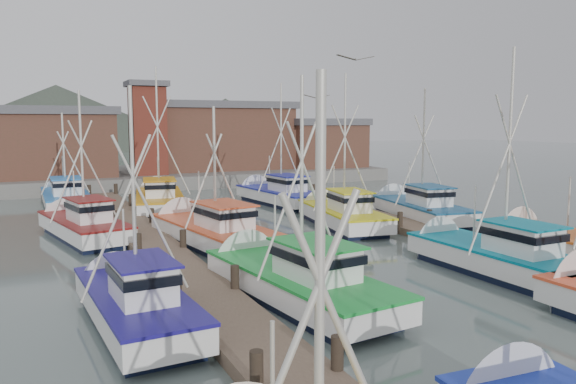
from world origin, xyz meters
name	(u,v)px	position (x,y,z in m)	size (l,w,h in m)	color
ground	(354,267)	(0.00, 0.00, 0.00)	(260.00, 260.00, 0.00)	#546460
dock_left	(166,258)	(-7.00, 4.04, 0.21)	(2.30, 46.00, 1.50)	#4D3B2F
dock_right	(426,231)	(7.00, 4.04, 0.21)	(2.30, 46.00, 1.50)	#4D3B2F
quay	(161,176)	(0.00, 37.00, 0.60)	(44.00, 16.00, 1.20)	slate
shed_left	(42,141)	(-11.00, 35.00, 4.34)	(12.72, 8.48, 6.20)	brown
shed_center	(217,135)	(6.00, 37.00, 4.69)	(14.84, 9.54, 6.90)	brown
shed_right	(323,142)	(17.00, 34.00, 3.84)	(8.48, 6.36, 5.20)	brown
lookout_tower	(148,127)	(-2.00, 33.00, 5.55)	(3.60, 3.60, 8.50)	maroon
distant_hills	(24,148)	(-12.76, 122.59, 0.00)	(175.00, 140.00, 42.00)	#495345
boat_4	(290,279)	(-4.23, -2.68, 0.68)	(3.94, 9.49, 8.36)	black
boat_5	(491,256)	(4.58, -3.04, 0.68)	(3.82, 8.89, 9.62)	black
boat_6	(132,301)	(-9.58, -2.84, 0.68)	(3.14, 7.99, 7.67)	black
boat_8	(209,231)	(-4.21, 6.90, 0.68)	(4.44, 10.08, 7.68)	black
boat_9	(339,214)	(4.21, 8.46, 0.68)	(3.97, 9.15, 9.50)	black
boat_10	(81,225)	(-9.86, 11.13, 0.68)	(4.27, 8.88, 8.32)	black
boat_11	(416,208)	(9.77, 8.50, 0.68)	(4.20, 9.44, 8.85)	black
boat_12	(159,199)	(-3.99, 19.40, 0.69)	(4.71, 10.19, 10.64)	black
boat_13	(276,194)	(4.48, 18.28, 0.68)	(3.88, 9.56, 9.63)	black
boat_14	(65,198)	(-9.92, 22.98, 0.68)	(3.23, 9.42, 7.51)	black
gull_near	(355,59)	(-1.07, -1.63, 8.38)	(1.55, 0.62, 0.24)	gray
gull_far	(316,97)	(1.71, 6.71, 7.36)	(1.54, 0.60, 0.24)	gray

